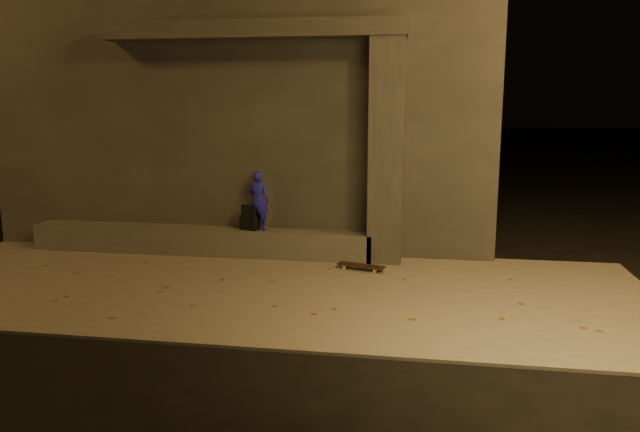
% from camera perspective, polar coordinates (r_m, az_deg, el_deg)
% --- Properties ---
extents(ground, '(120.00, 120.00, 0.00)m').
position_cam_1_polar(ground, '(7.25, -9.95, -11.16)').
color(ground, black).
rests_on(ground, ground).
extents(sidewalk, '(11.00, 4.40, 0.04)m').
position_cam_1_polar(sidewalk, '(9.04, -5.73, -6.50)').
color(sidewalk, slate).
rests_on(sidewalk, ground).
extents(building, '(9.00, 5.10, 5.22)m').
position_cam_1_polar(building, '(13.25, -5.00, 10.25)').
color(building, '#33302E').
rests_on(building, ground).
extents(ledge, '(6.00, 0.55, 0.45)m').
position_cam_1_polar(ledge, '(11.04, -10.89, -2.20)').
color(ledge, '#4B4844').
rests_on(ledge, sidewalk).
extents(column, '(0.55, 0.55, 3.60)m').
position_cam_1_polar(column, '(10.14, 6.09, 5.82)').
color(column, '#33302E').
rests_on(column, sidewalk).
extents(canopy, '(5.00, 0.70, 0.28)m').
position_cam_1_polar(canopy, '(10.58, -6.17, 16.54)').
color(canopy, '#33302E').
rests_on(canopy, column).
extents(skateboarder, '(0.40, 0.29, 1.01)m').
position_cam_1_polar(skateboarder, '(10.58, -5.66, 1.43)').
color(skateboarder, '#1A19A8').
rests_on(skateboarder, ledge).
extents(backpack, '(0.35, 0.28, 0.44)m').
position_cam_1_polar(backpack, '(10.69, -6.41, -0.44)').
color(backpack, black).
rests_on(backpack, ledge).
extents(skateboard, '(0.79, 0.40, 0.08)m').
position_cam_1_polar(skateboard, '(9.82, 3.78, -4.56)').
color(skateboard, black).
rests_on(skateboard, sidewalk).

